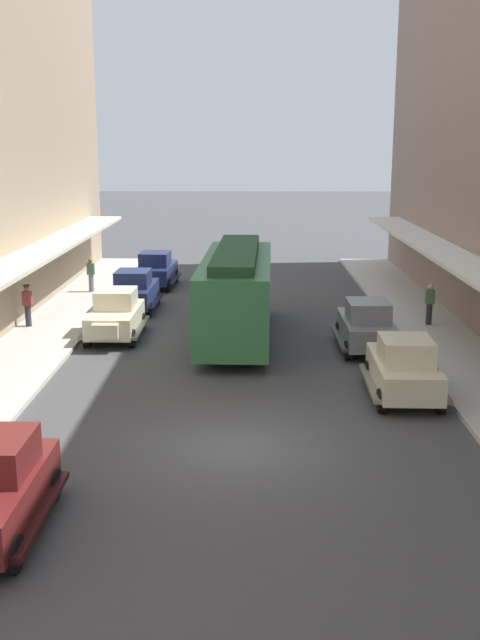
{
  "coord_description": "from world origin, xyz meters",
  "views": [
    {
      "loc": [
        0.29,
        -17.46,
        7.29
      ],
      "look_at": [
        0.0,
        6.0,
        1.8
      ],
      "focal_mm": 42.67,
      "sensor_mm": 36.0,
      "label": 1
    }
  ],
  "objects_px": {
    "parked_car_3": "(404,366)",
    "streetcar": "(237,290)",
    "parked_car_2": "(367,324)",
    "parked_car_1": "(134,290)",
    "parked_car_0": "(156,269)",
    "pedestrian_0": "(28,305)",
    "pedestrian_2": "(91,275)",
    "parked_car_5": "(116,314)",
    "pedestrian_1": "(430,304)"
  },
  "relations": [
    {
      "from": "parked_car_0",
      "to": "pedestrian_1",
      "type": "height_order",
      "value": "parked_car_0"
    },
    {
      "from": "parked_car_3",
      "to": "pedestrian_1",
      "type": "height_order",
      "value": "parked_car_3"
    },
    {
      "from": "streetcar",
      "to": "parked_car_2",
      "type": "bearing_deg",
      "value": -17.72
    },
    {
      "from": "parked_car_5",
      "to": "pedestrian_2",
      "type": "bearing_deg",
      "value": 107.46
    },
    {
      "from": "parked_car_3",
      "to": "pedestrian_1",
      "type": "distance_m",
      "value": 8.98
    },
    {
      "from": "pedestrian_1",
      "to": "parked_car_1",
      "type": "bearing_deg",
      "value": 165.85
    },
    {
      "from": "parked_car_5",
      "to": "streetcar",
      "type": "height_order",
      "value": "streetcar"
    },
    {
      "from": "parked_car_1",
      "to": "pedestrian_1",
      "type": "relative_size",
      "value": 2.61
    },
    {
      "from": "parked_car_2",
      "to": "pedestrian_2",
      "type": "xyz_separation_m",
      "value": [
        -11.96,
        10.07,
        0.05
      ]
    },
    {
      "from": "pedestrian_2",
      "to": "pedestrian_0",
      "type": "bearing_deg",
      "value": -98.2
    },
    {
      "from": "parked_car_5",
      "to": "pedestrian_1",
      "type": "height_order",
      "value": "parked_car_5"
    },
    {
      "from": "parked_car_2",
      "to": "parked_car_0",
      "type": "bearing_deg",
      "value": 126.62
    },
    {
      "from": "streetcar",
      "to": "pedestrian_1",
      "type": "height_order",
      "value": "streetcar"
    },
    {
      "from": "parked_car_2",
      "to": "parked_car_3",
      "type": "xyz_separation_m",
      "value": [
        0.3,
        -5.23,
        0.0
      ]
    },
    {
      "from": "streetcar",
      "to": "pedestrian_1",
      "type": "xyz_separation_m",
      "value": [
        7.69,
        1.83,
        -0.91
      ]
    },
    {
      "from": "parked_car_2",
      "to": "parked_car_3",
      "type": "height_order",
      "value": "same"
    },
    {
      "from": "parked_car_1",
      "to": "parked_car_2",
      "type": "distance_m",
      "value": 11.3
    },
    {
      "from": "streetcar",
      "to": "pedestrian_2",
      "type": "distance_m",
      "value": 11.28
    },
    {
      "from": "parked_car_1",
      "to": "pedestrian_1",
      "type": "xyz_separation_m",
      "value": [
        12.31,
        -3.1,
        0.05
      ]
    },
    {
      "from": "parked_car_3",
      "to": "streetcar",
      "type": "bearing_deg",
      "value": 126.49
    },
    {
      "from": "pedestrian_0",
      "to": "pedestrian_2",
      "type": "xyz_separation_m",
      "value": [
        1.04,
        7.24,
        -0.02
      ]
    },
    {
      "from": "parked_car_5",
      "to": "parked_car_2",
      "type": "bearing_deg",
      "value": -9.77
    },
    {
      "from": "parked_car_2",
      "to": "streetcar",
      "type": "relative_size",
      "value": 0.44
    },
    {
      "from": "parked_car_3",
      "to": "pedestrian_1",
      "type": "relative_size",
      "value": 2.62
    },
    {
      "from": "parked_car_5",
      "to": "streetcar",
      "type": "bearing_deg",
      "value": -1.3
    },
    {
      "from": "parked_car_1",
      "to": "parked_car_0",
      "type": "bearing_deg",
      "value": 87.19
    },
    {
      "from": "parked_car_0",
      "to": "pedestrian_2",
      "type": "xyz_separation_m",
      "value": [
        -2.94,
        -2.06,
        0.05
      ]
    },
    {
      "from": "parked_car_5",
      "to": "streetcar",
      "type": "relative_size",
      "value": 0.44
    },
    {
      "from": "parked_car_2",
      "to": "parked_car_5",
      "type": "height_order",
      "value": "same"
    },
    {
      "from": "parked_car_1",
      "to": "parked_car_2",
      "type": "relative_size",
      "value": 1.0
    },
    {
      "from": "parked_car_0",
      "to": "streetcar",
      "type": "xyz_separation_m",
      "value": [
        4.34,
        -10.64,
        0.96
      ]
    },
    {
      "from": "streetcar",
      "to": "pedestrian_0",
      "type": "distance_m",
      "value": 8.47
    },
    {
      "from": "parked_car_5",
      "to": "pedestrian_0",
      "type": "distance_m",
      "value": 3.91
    },
    {
      "from": "parked_car_2",
      "to": "pedestrian_2",
      "type": "bearing_deg",
      "value": 139.9
    },
    {
      "from": "parked_car_3",
      "to": "pedestrian_0",
      "type": "xyz_separation_m",
      "value": [
        -13.3,
        8.06,
        0.07
      ]
    },
    {
      "from": "parked_car_0",
      "to": "pedestrian_0",
      "type": "height_order",
      "value": "parked_car_0"
    },
    {
      "from": "parked_car_1",
      "to": "parked_car_5",
      "type": "relative_size",
      "value": 1.0
    },
    {
      "from": "pedestrian_2",
      "to": "parked_car_0",
      "type": "bearing_deg",
      "value": 35.01
    },
    {
      "from": "parked_car_5",
      "to": "pedestrian_0",
      "type": "relative_size",
      "value": 2.55
    },
    {
      "from": "parked_car_2",
      "to": "parked_car_5",
      "type": "xyz_separation_m",
      "value": [
        -9.29,
        1.6,
        0.0
      ]
    },
    {
      "from": "parked_car_0",
      "to": "parked_car_5",
      "type": "distance_m",
      "value": 10.53
    },
    {
      "from": "parked_car_3",
      "to": "parked_car_0",
      "type": "bearing_deg",
      "value": 118.21
    },
    {
      "from": "parked_car_5",
      "to": "pedestrian_2",
      "type": "height_order",
      "value": "parked_car_5"
    },
    {
      "from": "pedestrian_0",
      "to": "pedestrian_2",
      "type": "height_order",
      "value": "pedestrian_0"
    },
    {
      "from": "parked_car_0",
      "to": "parked_car_3",
      "type": "bearing_deg",
      "value": -61.79
    },
    {
      "from": "pedestrian_2",
      "to": "pedestrian_1",
      "type": "bearing_deg",
      "value": -24.26
    },
    {
      "from": "parked_car_1",
      "to": "parked_car_5",
      "type": "bearing_deg",
      "value": -89.98
    },
    {
      "from": "parked_car_1",
      "to": "pedestrian_0",
      "type": "xyz_separation_m",
      "value": [
        -3.7,
        -3.6,
        0.07
      ]
    },
    {
      "from": "parked_car_1",
      "to": "parked_car_3",
      "type": "xyz_separation_m",
      "value": [
        9.59,
        -11.66,
        0.0
      ]
    },
    {
      "from": "pedestrian_0",
      "to": "pedestrian_1",
      "type": "bearing_deg",
      "value": 1.76
    }
  ]
}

